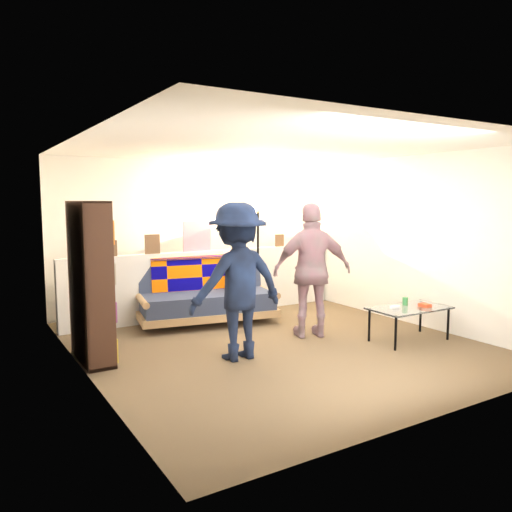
% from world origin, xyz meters
% --- Properties ---
extents(ground, '(5.00, 5.00, 0.00)m').
position_xyz_m(ground, '(0.00, 0.00, 0.00)').
color(ground, brown).
rests_on(ground, ground).
extents(room_shell, '(4.60, 5.05, 2.45)m').
position_xyz_m(room_shell, '(0.00, 0.47, 1.67)').
color(room_shell, silver).
rests_on(room_shell, ground).
extents(half_wall_ledge, '(4.45, 0.15, 1.00)m').
position_xyz_m(half_wall_ledge, '(0.00, 1.80, 0.50)').
color(half_wall_ledge, silver).
rests_on(half_wall_ledge, ground).
extents(ledge_decor, '(2.97, 0.02, 0.45)m').
position_xyz_m(ledge_decor, '(-0.23, 1.78, 1.18)').
color(ledge_decor, brown).
rests_on(ledge_decor, half_wall_ledge).
extents(futon_sofa, '(2.08, 1.25, 0.84)m').
position_xyz_m(futon_sofa, '(-0.24, 1.38, 0.39)').
color(futon_sofa, '#AB8253').
rests_on(futon_sofa, ground).
extents(bookshelf, '(0.29, 0.88, 1.76)m').
position_xyz_m(bookshelf, '(-2.08, 0.47, 0.82)').
color(bookshelf, black).
rests_on(bookshelf, ground).
extents(coffee_table, '(1.03, 0.59, 0.53)m').
position_xyz_m(coffee_table, '(1.53, -0.81, 0.40)').
color(coffee_table, black).
rests_on(coffee_table, ground).
extents(floor_lamp, '(0.37, 0.30, 1.68)m').
position_xyz_m(floor_lamp, '(0.80, 1.66, 1.19)').
color(floor_lamp, black).
rests_on(floor_lamp, ground).
extents(person_left, '(1.13, 0.66, 1.75)m').
position_xyz_m(person_left, '(-0.67, -0.30, 0.87)').
color(person_left, black).
rests_on(person_left, ground).
extents(person_right, '(1.10, 0.77, 1.74)m').
position_xyz_m(person_right, '(0.59, -0.02, 0.87)').
color(person_right, pink).
rests_on(person_right, ground).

